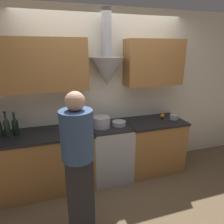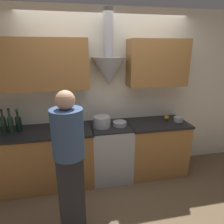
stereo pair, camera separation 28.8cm
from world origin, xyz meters
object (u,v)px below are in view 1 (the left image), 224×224
(stock_pot, at_px, (102,122))
(mixing_bowl, at_px, (119,123))
(stove_range, at_px, (110,151))
(person_foreground_left, at_px, (78,162))
(saucepan, at_px, (174,117))
(orange_fruit, at_px, (163,116))
(wine_bottle_4, at_px, (15,126))
(wine_bottle_3, at_px, (7,127))

(stock_pot, xyz_separation_m, mixing_bowl, (0.27, -0.01, -0.05))
(stove_range, xyz_separation_m, person_foreground_left, (-0.62, -0.92, 0.46))
(stove_range, xyz_separation_m, saucepan, (1.11, -0.04, 0.48))
(orange_fruit, height_order, saucepan, saucepan)
(stove_range, relative_size, orange_fruit, 12.27)
(stove_range, distance_m, wine_bottle_4, 1.44)
(wine_bottle_4, height_order, mixing_bowl, wine_bottle_4)
(saucepan, bearing_deg, stove_range, 178.18)
(stove_range, height_order, person_foreground_left, person_foreground_left)
(stove_range, relative_size, wine_bottle_4, 2.67)
(stove_range, distance_m, wine_bottle_3, 1.53)
(wine_bottle_4, distance_m, saucepan, 2.43)
(wine_bottle_3, bearing_deg, stock_pot, -2.33)
(wine_bottle_3, distance_m, saucepan, 2.53)
(stock_pot, distance_m, mixing_bowl, 0.28)
(orange_fruit, bearing_deg, saucepan, -38.55)
(wine_bottle_3, height_order, saucepan, wine_bottle_3)
(saucepan, height_order, person_foreground_left, person_foreground_left)
(saucepan, bearing_deg, mixing_bowl, 179.74)
(wine_bottle_3, xyz_separation_m, saucepan, (2.53, -0.07, -0.10))
(stove_range, xyz_separation_m, orange_fruit, (0.96, 0.08, 0.47))
(wine_bottle_3, xyz_separation_m, person_foreground_left, (0.80, -0.96, -0.11))
(person_foreground_left, bearing_deg, mixing_bowl, 49.79)
(wine_bottle_4, bearing_deg, wine_bottle_3, -173.18)
(stove_range, xyz_separation_m, wine_bottle_4, (-1.32, 0.05, 0.57))
(stock_pot, xyz_separation_m, person_foreground_left, (-0.48, -0.90, -0.06))
(wine_bottle_3, height_order, wine_bottle_4, wine_bottle_3)
(stove_range, bearing_deg, orange_fruit, 4.92)
(wine_bottle_4, bearing_deg, saucepan, -1.94)
(wine_bottle_4, bearing_deg, person_foreground_left, -54.06)
(wine_bottle_4, relative_size, saucepan, 2.21)
(mixing_bowl, height_order, orange_fruit, orange_fruit)
(wine_bottle_3, xyz_separation_m, mixing_bowl, (1.55, -0.07, -0.10))
(wine_bottle_3, distance_m, mixing_bowl, 1.56)
(mixing_bowl, bearing_deg, saucepan, -0.26)
(stove_range, distance_m, saucepan, 1.21)
(saucepan, relative_size, person_foreground_left, 0.09)
(saucepan, bearing_deg, wine_bottle_4, 178.06)
(orange_fruit, bearing_deg, stock_pot, -174.79)
(wine_bottle_3, bearing_deg, orange_fruit, 1.15)
(stock_pot, xyz_separation_m, orange_fruit, (1.10, 0.10, -0.05))
(wine_bottle_4, xyz_separation_m, stock_pot, (1.18, -0.06, -0.05))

